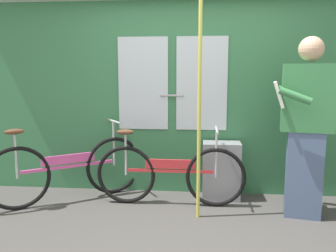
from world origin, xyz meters
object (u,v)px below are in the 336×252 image
(bicycle_leaning_behind, at_px, (68,170))
(handrail_pole, at_px, (199,105))
(trash_bin_by_wall, at_px, (221,170))
(passenger_reading_newspaper, at_px, (306,124))
(bicycle_near_door, at_px, (169,174))

(bicycle_leaning_behind, relative_size, handrail_pole, 0.65)
(bicycle_leaning_behind, height_order, handrail_pole, handrail_pole)
(bicycle_leaning_behind, distance_m, trash_bin_by_wall, 1.77)
(trash_bin_by_wall, bearing_deg, passenger_reading_newspaper, -30.38)
(bicycle_near_door, bearing_deg, passenger_reading_newspaper, -7.81)
(bicycle_leaning_behind, bearing_deg, trash_bin_by_wall, -26.17)
(passenger_reading_newspaper, bearing_deg, bicycle_leaning_behind, 5.81)
(passenger_reading_newspaper, distance_m, handrail_pole, 1.08)
(bicycle_leaning_behind, xyz_separation_m, handrail_pole, (1.48, -0.32, 0.78))
(bicycle_leaning_behind, height_order, passenger_reading_newspaper, passenger_reading_newspaper)
(passenger_reading_newspaper, bearing_deg, bicycle_near_door, 2.27)
(bicycle_near_door, relative_size, trash_bin_by_wall, 2.49)
(passenger_reading_newspaper, xyz_separation_m, handrail_pole, (-1.06, -0.11, 0.19))
(bicycle_near_door, xyz_separation_m, handrail_pole, (0.32, -0.31, 0.80))
(bicycle_near_door, xyz_separation_m, trash_bin_by_wall, (0.58, 0.27, -0.02))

